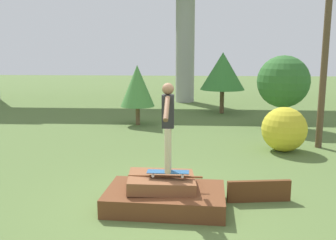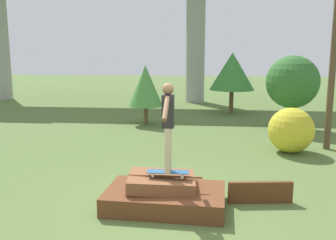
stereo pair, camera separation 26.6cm
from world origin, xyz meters
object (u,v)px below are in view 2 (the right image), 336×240
(skater, at_px, (168,121))
(tree_behind_right, at_px, (145,86))
(tree_behind_left, at_px, (232,71))
(bush_yellow_flowering, at_px, (291,130))
(skateboard, at_px, (168,172))
(tree_mid_back, at_px, (292,82))
(utility_pole, at_px, (335,33))

(skater, height_order, tree_behind_right, tree_behind_right)
(tree_behind_right, bearing_deg, tree_behind_left, 41.23)
(skater, xyz_separation_m, bush_yellow_flowering, (3.21, 4.43, -1.04))
(skateboard, relative_size, bush_yellow_flowering, 0.59)
(skateboard, height_order, tree_behind_left, tree_behind_left)
(skateboard, bearing_deg, tree_behind_left, 80.79)
(tree_behind_right, xyz_separation_m, bush_yellow_flowering, (5.02, -3.82, -0.93))
(tree_behind_left, xyz_separation_m, tree_behind_right, (-3.67, -3.22, -0.44))
(tree_mid_back, bearing_deg, skateboard, -116.30)
(skater, bearing_deg, tree_behind_left, 80.79)
(utility_pole, xyz_separation_m, tree_behind_right, (-6.24, 3.29, -1.92))
(utility_pole, distance_m, tree_mid_back, 3.47)
(skateboard, height_order, skater, skater)
(skater, bearing_deg, tree_behind_right, 102.39)
(skater, bearing_deg, tree_mid_back, 63.70)
(tree_behind_left, bearing_deg, skater, -99.21)
(skater, relative_size, utility_pole, 0.25)
(skateboard, height_order, utility_pole, utility_pole)
(tree_behind_left, distance_m, tree_behind_right, 4.90)
(skater, height_order, tree_mid_back, tree_mid_back)
(skateboard, bearing_deg, bush_yellow_flowering, 54.07)
(tree_mid_back, xyz_separation_m, bush_yellow_flowering, (-0.72, -3.53, -1.16))
(utility_pole, distance_m, tree_behind_right, 7.31)
(utility_pole, distance_m, bush_yellow_flowering, 3.14)
(utility_pole, height_order, tree_behind_right, utility_pole)
(utility_pole, height_order, tree_mid_back, utility_pole)
(utility_pole, bearing_deg, tree_behind_left, 111.53)
(tree_behind_left, bearing_deg, tree_mid_back, -59.44)
(utility_pole, xyz_separation_m, tree_mid_back, (-0.49, 2.99, -1.69))
(skateboard, xyz_separation_m, tree_behind_left, (1.86, 11.47, 1.32))
(tree_behind_right, distance_m, tree_mid_back, 5.76)
(skater, relative_size, bush_yellow_flowering, 1.25)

